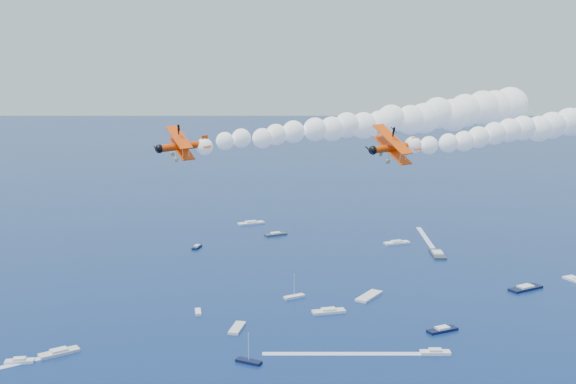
% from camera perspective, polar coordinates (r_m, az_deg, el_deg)
% --- Properties ---
extents(biplane_lead, '(11.48, 11.52, 8.00)m').
position_cam_1_polar(biplane_lead, '(91.12, 8.71, 3.64)').
color(biplane_lead, '#DF3F04').
extents(biplane_trail, '(11.37, 11.54, 7.37)m').
position_cam_1_polar(biplane_trail, '(91.98, -8.63, 3.75)').
color(biplane_trail, '#D93904').
extents(smoke_trail_lead, '(57.43, 57.35, 9.86)m').
position_cam_1_polar(smoke_trail_lead, '(107.81, 21.52, 5.16)').
color(smoke_trail_lead, white).
extents(smoke_trail_trail, '(57.43, 57.38, 9.86)m').
position_cam_1_polar(smoke_trail_trail, '(101.78, 6.75, 5.59)').
color(smoke_trail_trail, white).
extents(spectator_boats, '(210.26, 163.94, 0.70)m').
position_cam_1_polar(spectator_boats, '(209.33, 11.10, -8.80)').
color(spectator_boats, silver).
rests_on(spectator_boats, ground).
extents(boat_wakes, '(202.48, 205.99, 0.04)m').
position_cam_1_polar(boat_wakes, '(194.61, 9.67, -10.33)').
color(boat_wakes, white).
rests_on(boat_wakes, ground).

